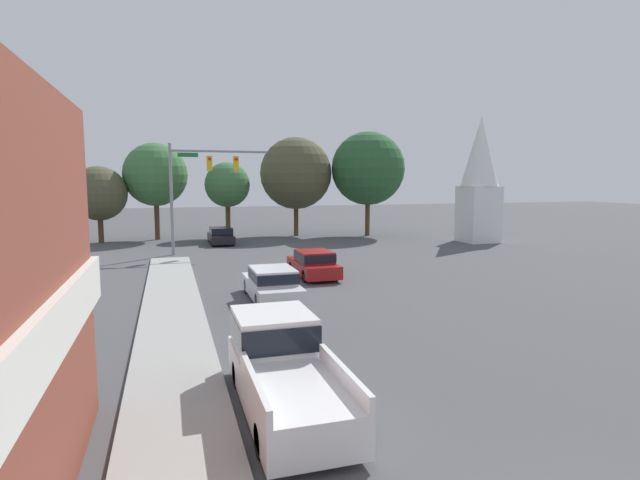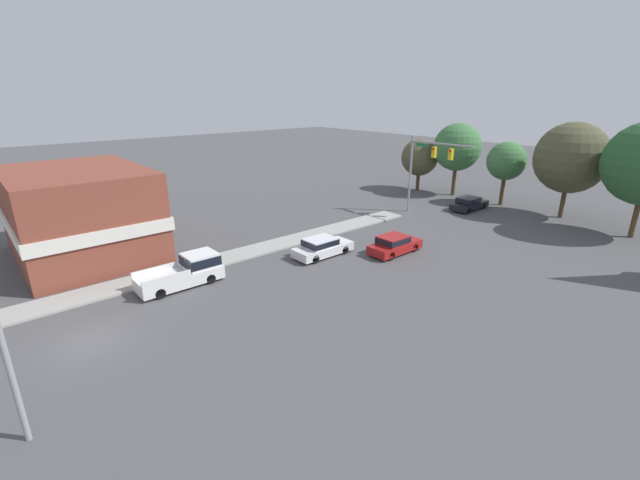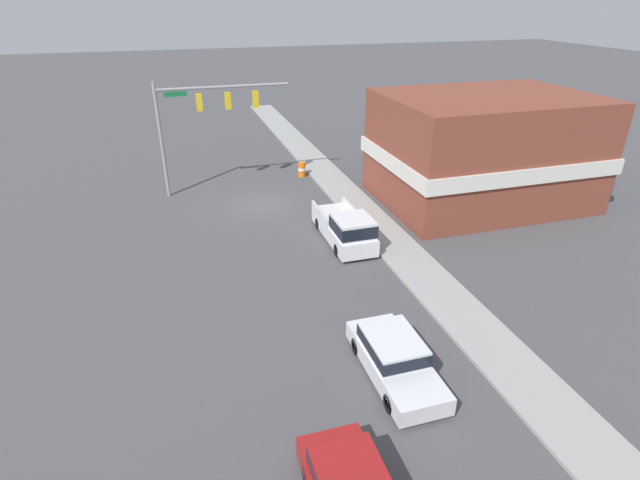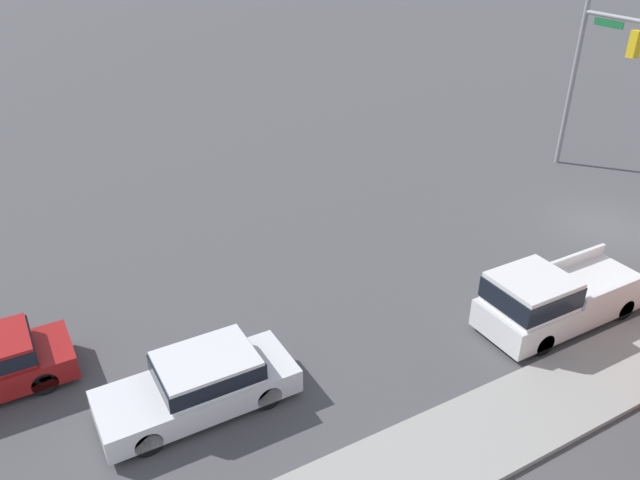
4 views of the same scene
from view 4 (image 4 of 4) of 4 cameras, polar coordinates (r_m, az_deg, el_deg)
The scene contains 4 objects.
ground_plane at distance 26.28m, azimuth 24.61°, elevation 1.13°, with size 200.00×200.00×0.00m, color #4C4C4F.
near_signal_assembly at distance 28.72m, azimuth 27.02°, elevation 14.57°, with size 8.43×0.49×7.30m.
car_lead at distance 15.88m, azimuth -10.79°, elevation -12.61°, with size 1.91×4.84×1.46m.
pickup_truck_parked at distance 19.32m, azimuth 20.43°, elevation -5.00°, with size 1.97×5.42×1.92m.
Camera 4 is at (-13.02, 19.87, 11.23)m, focal length 35.00 mm.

